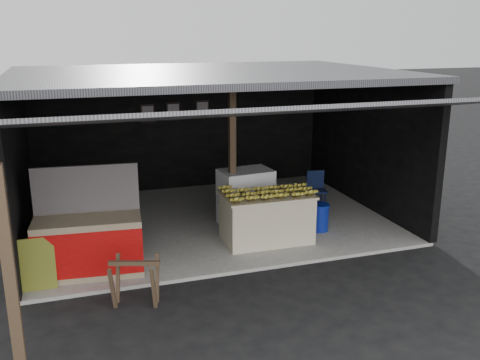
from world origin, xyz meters
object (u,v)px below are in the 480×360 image
object	(u,v)px
sawhorse	(135,278)
plastic_chair	(316,186)
white_crate	(246,197)
neighbor_stall	(89,243)
water_barrel	(320,218)
banana_table	(266,217)

from	to	relation	value
sawhorse	plastic_chair	distance (m)	5.23
white_crate	sawhorse	xyz separation A→B (m)	(-2.49, -2.52, -0.18)
neighbor_stall	water_barrel	size ratio (longest dim) A/B	3.39
sawhorse	neighbor_stall	bearing A→B (deg)	132.94
white_crate	plastic_chair	world-z (taller)	white_crate
neighbor_stall	plastic_chair	distance (m)	5.15
sawhorse	plastic_chair	size ratio (longest dim) A/B	0.96
banana_table	sawhorse	bearing A→B (deg)	-146.98
sawhorse	water_barrel	xyz separation A→B (m)	(3.71, 1.74, -0.12)
white_crate	plastic_chair	xyz separation A→B (m)	(1.77, 0.51, -0.08)
white_crate	water_barrel	bearing A→B (deg)	-38.61
white_crate	neighbor_stall	xyz separation A→B (m)	(-3.03, -1.33, -0.05)
banana_table	plastic_chair	distance (m)	2.22
water_barrel	banana_table	bearing A→B (deg)	-172.53
neighbor_stall	white_crate	bearing A→B (deg)	29.14
banana_table	water_barrel	distance (m)	1.17
banana_table	white_crate	xyz separation A→B (m)	(-0.08, 0.93, 0.11)
banana_table	plastic_chair	bearing A→B (deg)	41.58
sawhorse	plastic_chair	bearing A→B (deg)	53.54
water_barrel	plastic_chair	distance (m)	1.42
neighbor_stall	sawhorse	world-z (taller)	neighbor_stall
neighbor_stall	water_barrel	bearing A→B (deg)	12.89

